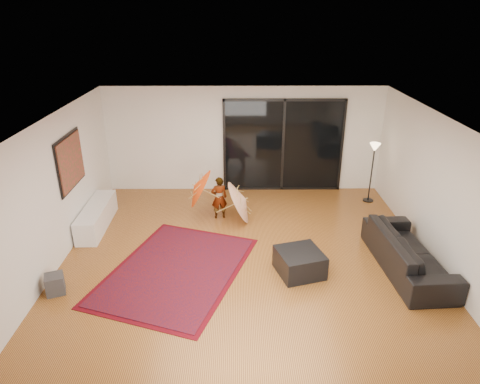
{
  "coord_description": "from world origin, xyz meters",
  "views": [
    {
      "loc": [
        -0.17,
        -6.99,
        4.46
      ],
      "look_at": [
        -0.12,
        0.74,
        1.1
      ],
      "focal_mm": 32.0,
      "sensor_mm": 36.0,
      "label": 1
    }
  ],
  "objects_px": {
    "sofa": "(408,252)",
    "media_console": "(97,216)",
    "child": "(219,198)",
    "ottoman": "(300,262)"
  },
  "relations": [
    {
      "from": "media_console",
      "to": "child",
      "type": "xyz_separation_m",
      "value": [
        2.67,
        0.43,
        0.25
      ]
    },
    {
      "from": "media_console",
      "to": "ottoman",
      "type": "bearing_deg",
      "value": -24.45
    },
    {
      "from": "sofa",
      "to": "ottoman",
      "type": "height_order",
      "value": "sofa"
    },
    {
      "from": "sofa",
      "to": "media_console",
      "type": "bearing_deg",
      "value": 71.19
    },
    {
      "from": "media_console",
      "to": "sofa",
      "type": "height_order",
      "value": "sofa"
    },
    {
      "from": "ottoman",
      "to": "sofa",
      "type": "bearing_deg",
      "value": 3.66
    },
    {
      "from": "media_console",
      "to": "child",
      "type": "bearing_deg",
      "value": 7.98
    },
    {
      "from": "child",
      "to": "sofa",
      "type": "bearing_deg",
      "value": 137.48
    },
    {
      "from": "media_console",
      "to": "sofa",
      "type": "relative_size",
      "value": 0.76
    },
    {
      "from": "sofa",
      "to": "child",
      "type": "height_order",
      "value": "child"
    }
  ]
}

